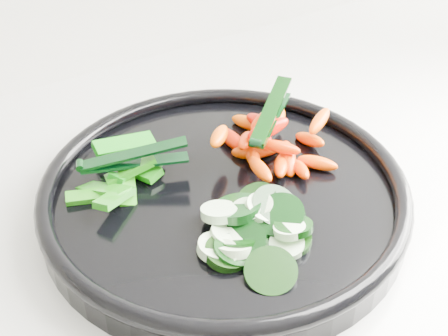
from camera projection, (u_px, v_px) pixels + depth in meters
veggie_tray at (224, 195)px, 0.63m from camera, size 0.48×0.48×0.04m
cucumber_pile at (252, 233)px, 0.57m from camera, size 0.13×0.13×0.04m
carrot_pile at (269, 141)px, 0.67m from camera, size 0.15×0.15×0.06m
pepper_pile at (123, 173)px, 0.64m from camera, size 0.12×0.11×0.04m
tong_carrot at (270, 116)px, 0.65m from camera, size 0.10×0.08×0.02m
tong_pepper at (131, 159)px, 0.63m from camera, size 0.11×0.05×0.02m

